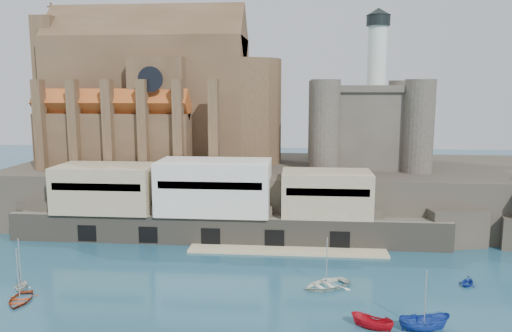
{
  "coord_description": "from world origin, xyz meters",
  "views": [
    {
      "loc": [
        3.66,
        -54.79,
        24.61
      ],
      "look_at": [
        -3.98,
        32.0,
        10.87
      ],
      "focal_mm": 35.0,
      "sensor_mm": 36.0,
      "label": 1
    }
  ],
  "objects_px": {
    "boat_2": "(424,330)",
    "castle_keep": "(366,121)",
    "church": "(158,100)",
    "boat_0": "(20,301)"
  },
  "relations": [
    {
      "from": "church",
      "to": "boat_0",
      "type": "relative_size",
      "value": 9.34
    },
    {
      "from": "church",
      "to": "boat_0",
      "type": "height_order",
      "value": "church"
    },
    {
      "from": "boat_2",
      "to": "boat_0",
      "type": "bearing_deg",
      "value": 77.02
    },
    {
      "from": "boat_0",
      "to": "castle_keep",
      "type": "bearing_deg",
      "value": 32.33
    },
    {
      "from": "boat_2",
      "to": "castle_keep",
      "type": "bearing_deg",
      "value": -8.53
    },
    {
      "from": "castle_keep",
      "to": "boat_0",
      "type": "xyz_separation_m",
      "value": [
        -44.6,
        -43.67,
        -18.31
      ]
    },
    {
      "from": "church",
      "to": "boat_2",
      "type": "bearing_deg",
      "value": -49.34
    },
    {
      "from": "castle_keep",
      "to": "boat_2",
      "type": "relative_size",
      "value": 5.48
    },
    {
      "from": "church",
      "to": "castle_keep",
      "type": "xyz_separation_m",
      "value": [
        40.21,
        -0.78,
        -3.81
      ]
    },
    {
      "from": "castle_keep",
      "to": "boat_2",
      "type": "height_order",
      "value": "castle_keep"
    }
  ]
}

